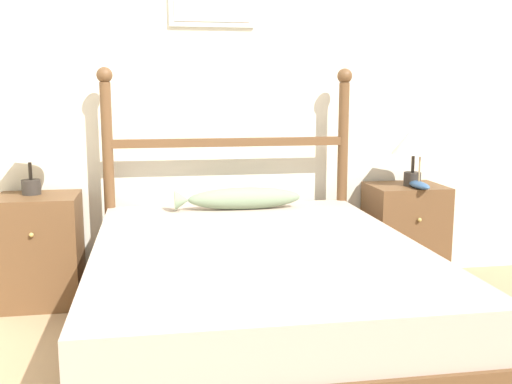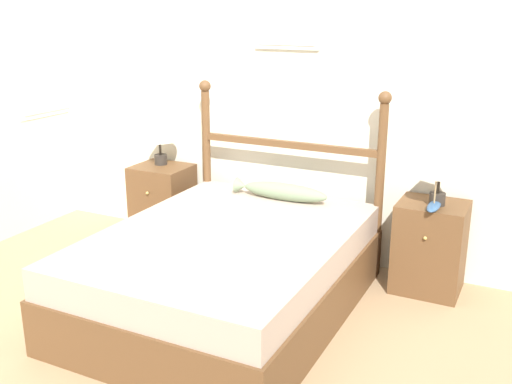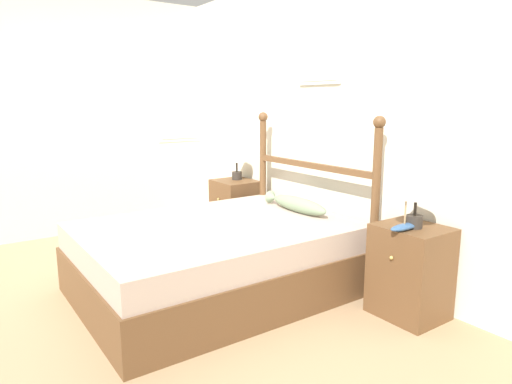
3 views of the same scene
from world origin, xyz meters
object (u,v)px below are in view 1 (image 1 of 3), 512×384
at_px(nightstand_left, 40,250).
at_px(fish_pillow, 239,199).
at_px(bed, 256,300).
at_px(nightstand_right, 404,234).
at_px(table_lamp_right, 414,142).
at_px(model_boat, 419,185).
at_px(table_lamp_left, 29,147).

bearing_deg(nightstand_left, fish_pillow, -5.65).
distance_m(bed, nightstand_right, 1.40).
height_order(nightstand_right, table_lamp_right, table_lamp_right).
bearing_deg(nightstand_left, model_boat, -3.21).
height_order(nightstand_right, fish_pillow, fish_pillow).
relative_size(model_boat, fish_pillow, 0.35).
relative_size(bed, nightstand_left, 3.13).
xyz_separation_m(nightstand_left, model_boat, (2.21, -0.12, 0.34)).
bearing_deg(nightstand_right, bed, -141.43).
distance_m(table_lamp_left, model_boat, 2.27).
height_order(bed, model_boat, model_boat).
distance_m(nightstand_left, nightstand_right, 2.19).
height_order(table_lamp_right, model_boat, table_lamp_right).
bearing_deg(table_lamp_right, table_lamp_left, 178.18).
height_order(nightstand_left, table_lamp_left, table_lamp_left).
distance_m(table_lamp_left, table_lamp_right, 2.25).
distance_m(nightstand_right, table_lamp_left, 2.30).
bearing_deg(bed, nightstand_right, 38.57).
bearing_deg(bed, model_boat, 33.83).
relative_size(table_lamp_left, table_lamp_right, 1.00).
xyz_separation_m(table_lamp_left, table_lamp_right, (2.25, -0.07, 0.00)).
relative_size(nightstand_right, fish_pillow, 0.87).
xyz_separation_m(bed, model_boat, (1.12, 0.75, 0.39)).
distance_m(table_lamp_left, fish_pillow, 1.21).
distance_m(nightstand_right, fish_pillow, 1.11).
bearing_deg(bed, nightstand_left, 141.43).
height_order(nightstand_right, table_lamp_left, table_lamp_left).
distance_m(table_lamp_right, fish_pillow, 1.13).
relative_size(bed, table_lamp_right, 5.31).
bearing_deg(table_lamp_right, nightstand_right, 132.27).
xyz_separation_m(bed, fish_pillow, (0.03, 0.76, 0.33)).
distance_m(model_boat, fish_pillow, 1.09).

